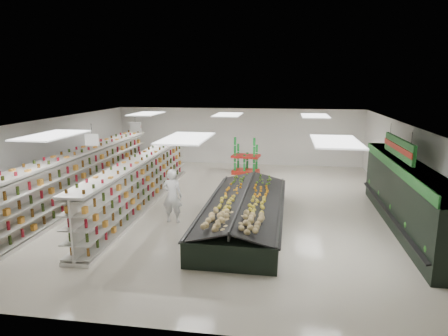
% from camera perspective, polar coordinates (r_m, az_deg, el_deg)
% --- Properties ---
extents(floor, '(16.00, 16.00, 0.00)m').
position_cam_1_polar(floor, '(15.58, -1.58, -5.26)').
color(floor, beige).
rests_on(floor, ground).
extents(ceiling, '(14.00, 16.00, 0.02)m').
position_cam_1_polar(ceiling, '(14.93, -1.65, 6.54)').
color(ceiling, white).
rests_on(ceiling, wall_back).
extents(wall_back, '(14.00, 0.02, 3.20)m').
position_cam_1_polar(wall_back, '(22.98, 1.99, 4.54)').
color(wall_back, white).
rests_on(wall_back, floor).
extents(wall_front, '(14.00, 0.02, 3.20)m').
position_cam_1_polar(wall_front, '(7.78, -12.52, -11.46)').
color(wall_front, white).
rests_on(wall_front, floor).
extents(wall_left, '(0.02, 16.00, 3.20)m').
position_cam_1_polar(wall_left, '(17.80, -24.37, 1.17)').
color(wall_left, white).
rests_on(wall_left, floor).
extents(wall_right, '(0.02, 16.00, 3.20)m').
position_cam_1_polar(wall_right, '(15.54, 24.69, -0.34)').
color(wall_right, white).
rests_on(wall_right, floor).
extents(produce_wall_case, '(0.93, 8.00, 2.20)m').
position_cam_1_polar(produce_wall_case, '(14.09, 24.33, -3.02)').
color(produce_wall_case, black).
rests_on(produce_wall_case, floor).
extents(aisle_sign_near, '(0.52, 0.06, 0.75)m').
position_cam_1_polar(aisle_sign_near, '(14.32, -18.32, 3.86)').
color(aisle_sign_near, white).
rests_on(aisle_sign_near, ceiling).
extents(aisle_sign_far, '(0.52, 0.06, 0.75)m').
position_cam_1_polar(aisle_sign_far, '(17.94, -12.55, 5.78)').
color(aisle_sign_far, white).
rests_on(aisle_sign_far, ceiling).
extents(hortifruti_banner, '(0.12, 3.20, 0.95)m').
position_cam_1_polar(hortifruti_banner, '(13.73, 23.70, 2.69)').
color(hortifruti_banner, '#1C6B24').
rests_on(hortifruti_banner, ceiling).
extents(gondola_left, '(1.01, 11.85, 2.05)m').
position_cam_1_polar(gondola_left, '(16.89, -19.27, -1.25)').
color(gondola_left, silver).
rests_on(gondola_left, floor).
extents(gondola_center, '(1.05, 10.86, 1.88)m').
position_cam_1_polar(gondola_center, '(15.65, -11.62, -2.14)').
color(gondola_center, silver).
rests_on(gondola_center, floor).
extents(produce_island, '(2.67, 7.16, 1.06)m').
position_cam_1_polar(produce_island, '(13.41, 2.95, -6.03)').
color(produce_island, black).
rests_on(produce_island, floor).
extents(soda_endcap, '(1.49, 1.11, 1.76)m').
position_cam_1_polar(soda_endcap, '(20.54, 3.15, 1.49)').
color(soda_endcap, red).
rests_on(soda_endcap, floor).
extents(shopper_main, '(0.69, 0.47, 1.85)m').
position_cam_1_polar(shopper_main, '(13.55, -7.40, -3.97)').
color(shopper_main, white).
rests_on(shopper_main, floor).
extents(shopper_background, '(0.47, 0.76, 1.55)m').
position_cam_1_polar(shopper_background, '(21.09, -9.87, 1.39)').
color(shopper_background, tan).
rests_on(shopper_background, floor).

